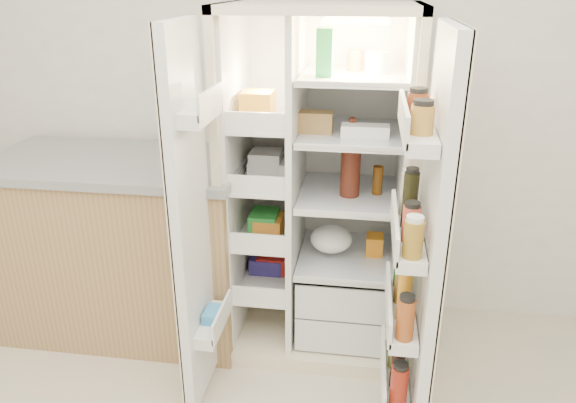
# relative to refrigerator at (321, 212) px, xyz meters

# --- Properties ---
(wall_back) EXTENTS (4.00, 0.02, 2.70)m
(wall_back) POSITION_rel_refrigerator_xyz_m (-0.12, 0.35, 0.61)
(wall_back) COLOR white
(wall_back) RESTS_ON floor
(refrigerator) EXTENTS (0.92, 0.70, 1.80)m
(refrigerator) POSITION_rel_refrigerator_xyz_m (0.00, 0.00, 0.00)
(refrigerator) COLOR beige
(refrigerator) RESTS_ON floor
(freezer_door) EXTENTS (0.15, 0.40, 1.72)m
(freezer_door) POSITION_rel_refrigerator_xyz_m (-0.51, -0.60, 0.15)
(freezer_door) COLOR silver
(freezer_door) RESTS_ON floor
(fridge_door) EXTENTS (0.17, 0.58, 1.72)m
(fridge_door) POSITION_rel_refrigerator_xyz_m (0.47, -0.70, 0.13)
(fridge_door) COLOR silver
(fridge_door) RESTS_ON floor
(kitchen_counter) EXTENTS (1.40, 0.74, 1.01)m
(kitchen_counter) POSITION_rel_refrigerator_xyz_m (-1.10, -0.08, -0.23)
(kitchen_counter) COLOR #A07850
(kitchen_counter) RESTS_ON floor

